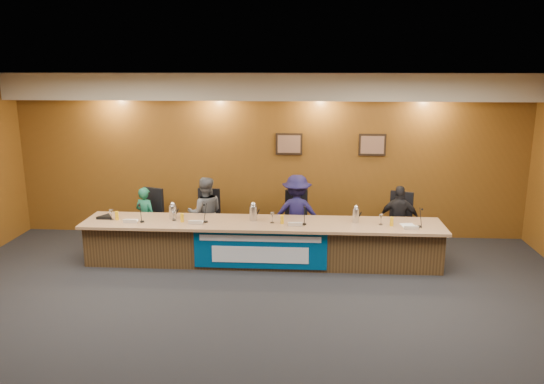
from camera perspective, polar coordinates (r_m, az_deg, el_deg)
The scene contains 40 objects.
floor at distance 7.12m, azimuth -2.70°, elevation -14.57°, with size 10.00×10.00×0.00m, color black.
ceiling at distance 6.28m, azimuth -3.03°, elevation 12.13°, with size 10.00×8.00×0.04m, color silver.
wall_back at distance 10.41m, azimuth -0.36°, elevation 3.88°, with size 10.00×0.04×3.20m, color brown.
soffit at distance 10.02m, azimuth -0.48°, elevation 11.26°, with size 10.00×0.50×0.50m, color beige.
dais_body at distance 9.17m, azimuth -1.06°, elevation -5.55°, with size 6.00×0.80×0.70m, color #47311A.
dais_top at distance 9.01m, azimuth -1.10°, elevation -3.40°, with size 6.10×0.95×0.05m, color #9C734F.
banner at distance 8.77m, azimuth -1.29°, elevation -6.25°, with size 2.20×0.02×0.65m, color navy.
banner_text_upper at distance 8.70m, azimuth -1.30°, elevation -5.04°, with size 2.00×0.01×0.10m, color silver.
banner_text_lower at distance 8.79m, azimuth -1.29°, elevation -6.77°, with size 1.60×0.01×0.28m, color silver.
wall_photo_left at distance 10.32m, azimuth 1.85°, elevation 5.19°, with size 0.52×0.04×0.42m, color black.
wall_photo_right at distance 10.39m, azimuth 10.73°, elevation 5.02°, with size 0.52×0.04×0.42m, color black.
panelist_a at distance 10.15m, azimuth -13.43°, elevation -2.68°, with size 0.42×0.28×1.16m, color #175D41.
panelist_b at distance 9.86m, azimuth -7.17°, elevation -2.28°, with size 0.66×0.51×1.36m, color #4F5054.
panelist_c at distance 9.68m, azimuth 2.68°, elevation -2.29°, with size 0.92×0.53×1.42m, color #16123C.
panelist_d at distance 9.85m, azimuth 13.52°, elevation -2.91°, with size 0.73×0.31×1.25m, color black.
office_chair_a at distance 10.27m, azimuth -13.24°, elevation -3.05°, with size 0.48×0.48×0.08m, color black.
office_chair_b at distance 10.01m, azimuth -7.03°, elevation -3.23°, with size 0.48×0.48×0.08m, color black.
office_chair_c at distance 9.84m, azimuth 2.67°, elevation -3.43°, with size 0.48×0.48×0.08m, color black.
office_chair_d at distance 9.98m, azimuth 13.38°, elevation -3.54°, with size 0.48×0.48×0.08m, color black.
nameplate_a at distance 9.23m, azimuth -15.05°, elevation -3.01°, with size 0.24×0.06×0.09m, color white.
microphone_a at distance 9.26m, azimuth -13.80°, elevation -3.10°, with size 0.07×0.07×0.02m, color black.
juice_glass_a at distance 9.48m, azimuth -16.35°, elevation -2.46°, with size 0.06×0.06×0.15m, color #E8AC11.
water_glass_a at distance 9.52m, azimuth -16.91°, elevation -2.35°, with size 0.08×0.08×0.18m, color silver.
nameplate_b at distance 8.94m, azimuth -8.24°, elevation -3.22°, with size 0.24×0.06×0.09m, color white.
microphone_b at distance 9.05m, azimuth -7.14°, elevation -3.19°, with size 0.07×0.07×0.02m, color black.
juice_glass_b at distance 9.11m, azimuth -9.65°, elevation -2.75°, with size 0.06×0.06×0.15m, color #E8AC11.
water_glass_b at distance 9.21m, azimuth -10.50°, elevation -2.51°, with size 0.08×0.08×0.18m, color silver.
nameplate_c at distance 8.75m, azimuth 2.52°, elevation -3.45°, with size 0.24×0.06×0.09m, color white.
microphone_c at distance 8.87m, azimuth 3.49°, elevation -3.46°, with size 0.07×0.07×0.02m, color black.
juice_glass_c at distance 8.88m, azimuth 1.10°, elevation -2.97°, with size 0.06×0.06×0.15m, color #E8AC11.
water_glass_c at distance 8.93m, azimuth 0.02°, elevation -2.79°, with size 0.08×0.08×0.18m, color silver.
nameplate_d at distance 8.85m, azimuth 14.77°, elevation -3.70°, with size 0.24×0.06×0.09m, color white.
microphone_d at distance 9.06m, azimuth 15.59°, elevation -3.59°, with size 0.07×0.07×0.02m, color black.
juice_glass_d at distance 8.98m, azimuth 12.75°, elevation -3.13°, with size 0.06×0.06×0.15m, color #E8AC11.
water_glass_d at distance 9.01m, azimuth 11.65°, elevation -2.92°, with size 0.08×0.08×0.18m, color silver.
carafe_left at distance 9.31m, azimuth -10.62°, elevation -2.16°, with size 0.13×0.13×0.23m, color silver.
carafe_mid at distance 9.07m, azimuth -2.02°, elevation -2.30°, with size 0.13×0.13×0.25m, color silver.
carafe_right at distance 9.05m, azimuth 9.00°, elevation -2.52°, with size 0.11×0.11×0.24m, color silver.
speakerphone at distance 9.64m, azimuth -17.47°, elevation -2.59°, with size 0.32×0.32×0.05m, color black.
paper_stack at distance 9.06m, azimuth 14.49°, elevation -3.56°, with size 0.22×0.30×0.01m, color white.
Camera 1 is at (0.73, -6.23, 3.36)m, focal length 35.00 mm.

